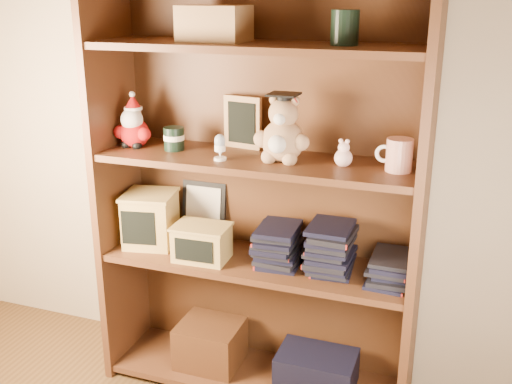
% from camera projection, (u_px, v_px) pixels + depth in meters
% --- Properties ---
extents(bookcase, '(1.20, 0.35, 1.60)m').
position_uv_depth(bookcase, '(260.00, 198.00, 2.24)').
color(bookcase, '#512D17').
rests_on(bookcase, ground).
extents(shelf_lower, '(1.14, 0.33, 0.02)m').
position_uv_depth(shelf_lower, '(256.00, 262.00, 2.27)').
color(shelf_lower, '#512D17').
rests_on(shelf_lower, ground).
extents(shelf_upper, '(1.14, 0.33, 0.02)m').
position_uv_depth(shelf_upper, '(256.00, 161.00, 2.14)').
color(shelf_upper, '#512D17').
rests_on(shelf_upper, ground).
extents(santa_plush, '(0.15, 0.11, 0.22)m').
position_uv_depth(santa_plush, '(133.00, 126.00, 2.27)').
color(santa_plush, '#A50F0F').
rests_on(santa_plush, shelf_upper).
extents(teachers_tin, '(0.08, 0.08, 0.09)m').
position_uv_depth(teachers_tin, '(174.00, 138.00, 2.23)').
color(teachers_tin, black).
rests_on(teachers_tin, shelf_upper).
extents(chalkboard_plaque, '(0.15, 0.09, 0.20)m').
position_uv_depth(chalkboard_plaque, '(243.00, 123.00, 2.24)').
color(chalkboard_plaque, '#9E7547').
rests_on(chalkboard_plaque, shelf_upper).
extents(egg_cup, '(0.04, 0.04, 0.09)m').
position_uv_depth(egg_cup, '(220.00, 146.00, 2.09)').
color(egg_cup, white).
rests_on(egg_cup, shelf_upper).
extents(grad_teddy_bear, '(0.20, 0.17, 0.24)m').
position_uv_depth(grad_teddy_bear, '(282.00, 135.00, 2.07)').
color(grad_teddy_bear, tan).
rests_on(grad_teddy_bear, shelf_upper).
extents(pink_figurine, '(0.06, 0.06, 0.10)m').
position_uv_depth(pink_figurine, '(343.00, 155.00, 2.03)').
color(pink_figurine, beige).
rests_on(pink_figurine, shelf_upper).
extents(teacher_mug, '(0.12, 0.09, 0.11)m').
position_uv_depth(teacher_mug, '(398.00, 155.00, 1.96)').
color(teacher_mug, silver).
rests_on(teacher_mug, shelf_upper).
extents(certificate_frame, '(0.19, 0.05, 0.23)m').
position_uv_depth(certificate_frame, '(204.00, 210.00, 2.44)').
color(certificate_frame, black).
rests_on(certificate_frame, shelf_lower).
extents(treats_box, '(0.23, 0.23, 0.21)m').
position_uv_depth(treats_box, '(150.00, 219.00, 2.37)').
color(treats_box, tan).
rests_on(treats_box, shelf_lower).
extents(pencils_box, '(0.21, 0.16, 0.14)m').
position_uv_depth(pencils_box, '(202.00, 242.00, 2.25)').
color(pencils_box, tan).
rests_on(pencils_box, shelf_lower).
extents(book_stack_left, '(0.14, 0.20, 0.14)m').
position_uv_depth(book_stack_left, '(279.00, 245.00, 2.21)').
color(book_stack_left, black).
rests_on(book_stack_left, shelf_lower).
extents(book_stack_mid, '(0.14, 0.20, 0.18)m').
position_uv_depth(book_stack_mid, '(331.00, 249.00, 2.15)').
color(book_stack_mid, black).
rests_on(book_stack_mid, shelf_lower).
extents(book_stack_right, '(0.14, 0.20, 0.10)m').
position_uv_depth(book_stack_right, '(390.00, 268.00, 2.09)').
color(book_stack_right, black).
rests_on(book_stack_right, shelf_lower).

